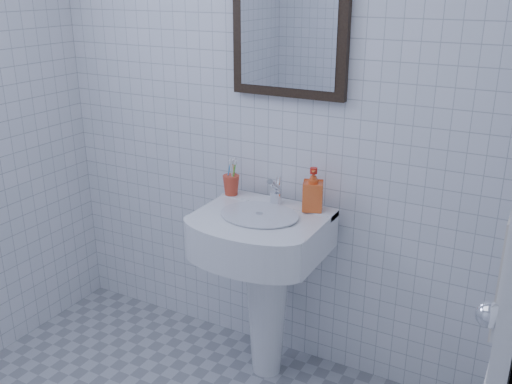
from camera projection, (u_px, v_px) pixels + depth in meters
The scene contains 7 objects.
wall_back at pixel (269, 91), 2.41m from camera, with size 2.20×0.02×2.50m, color white.
washbasin at pixel (265, 267), 2.44m from camera, with size 0.52×0.38×0.81m.
faucet at pixel (276, 193), 2.41m from camera, with size 0.05×0.11×0.13m.
toothbrush_cup at pixel (231, 185), 2.51m from camera, with size 0.07×0.07×0.09m, color #CF4029, non-canonical shape.
soap_dispenser at pixel (313, 189), 2.33m from camera, with size 0.08×0.08×0.18m, color red.
wall_mirror at pixel (289, 19), 2.25m from camera, with size 0.50×0.04×0.62m.
hand_towel at pixel (505, 275), 1.69m from camera, with size 0.03×0.16×0.38m, color silver.
Camera 1 is at (1.10, -0.94, 1.69)m, focal length 40.00 mm.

